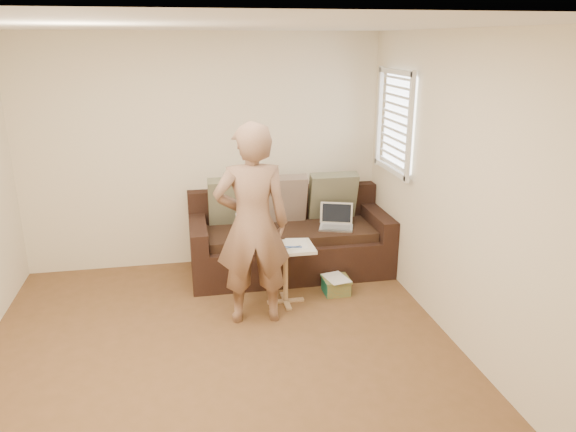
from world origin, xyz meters
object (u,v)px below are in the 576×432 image
Objects in this scene: laptop_silver at (336,228)px; striped_box at (336,285)px; person at (252,225)px; sofa at (290,235)px; side_table at (286,275)px; laptop_white at (255,233)px; drinking_glass at (266,240)px.

striped_box is at bearing -85.45° from laptop_silver.
sofa is at bearing -116.24° from person.
sofa is at bearing 118.42° from striped_box.
laptop_silver is 0.60× the size of side_table.
person is at bearing -142.56° from side_table.
person reaches higher than striped_box.
person is 1.30m from striped_box.
laptop_white is at bearing -96.68° from person.
side_table is 0.60m from striped_box.
laptop_silver is 1.33× the size of striped_box.
side_table is at bearing -140.69° from person.
drinking_glass is 0.94m from striped_box.
drinking_glass is at bearing -177.22° from striped_box.
striped_box is (0.55, 0.10, -0.21)m from side_table.
sofa is 18.33× the size of drinking_glass.
side_table is at bearing -169.86° from striped_box.
striped_box is (0.74, 0.04, -0.57)m from drinking_glass.
person is at bearing -118.11° from sofa.
sofa is 1.18× the size of person.
side_table is at bearing -18.57° from drinking_glass.
laptop_silver is at bearing 32.70° from drinking_glass.
side_table is 5.00× the size of drinking_glass.
laptop_silver is 0.91m from laptop_white.
person is at bearing -116.71° from drinking_glass.
drinking_glass is at bearing -114.84° from person.
side_table is 0.41m from drinking_glass.
person is 0.78m from side_table.
striped_box is at bearing 10.14° from side_table.
drinking_glass reaches higher than side_table.
person reaches higher than laptop_white.
drinking_glass is (-0.38, -0.69, 0.23)m from sofa.
sofa is 0.79m from side_table.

